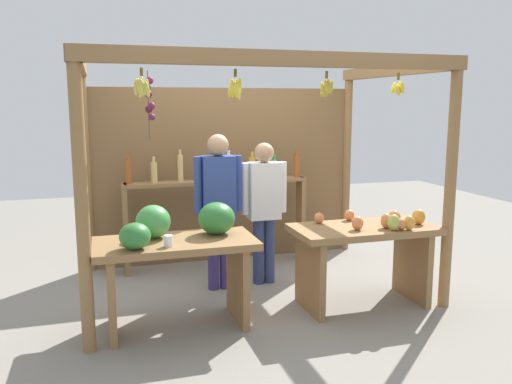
# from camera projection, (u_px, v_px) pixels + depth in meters

# --- Properties ---
(ground_plane) EXTENTS (12.00, 12.00, 0.00)m
(ground_plane) POSITION_uv_depth(u_px,v_px,m) (250.00, 286.00, 5.40)
(ground_plane) COLOR gray
(ground_plane) RESTS_ON ground
(market_stall) EXTENTS (3.24, 2.15, 2.25)m
(market_stall) POSITION_uv_depth(u_px,v_px,m) (237.00, 153.00, 5.61)
(market_stall) COLOR olive
(market_stall) RESTS_ON ground
(fruit_counter_left) EXTENTS (1.31, 0.65, 1.02)m
(fruit_counter_left) POSITION_uv_depth(u_px,v_px,m) (177.00, 249.00, 4.34)
(fruit_counter_left) COLOR olive
(fruit_counter_left) RESTS_ON ground
(fruit_counter_right) EXTENTS (1.31, 0.64, 0.89)m
(fruit_counter_right) POSITION_uv_depth(u_px,v_px,m) (366.00, 245.00, 4.82)
(fruit_counter_right) COLOR olive
(fruit_counter_right) RESTS_ON ground
(bottle_shelf_unit) EXTENTS (2.08, 0.22, 1.35)m
(bottle_shelf_unit) POSITION_uv_depth(u_px,v_px,m) (218.00, 196.00, 5.94)
(bottle_shelf_unit) COLOR olive
(bottle_shelf_unit) RESTS_ON ground
(vendor_man) EXTENTS (0.48, 0.21, 1.56)m
(vendor_man) POSITION_uv_depth(u_px,v_px,m) (218.00, 198.00, 5.18)
(vendor_man) COLOR navy
(vendor_man) RESTS_ON ground
(vendor_woman) EXTENTS (0.48, 0.20, 1.46)m
(vendor_woman) POSITION_uv_depth(u_px,v_px,m) (264.00, 201.00, 5.37)
(vendor_woman) COLOR navy
(vendor_woman) RESTS_ON ground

